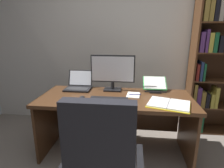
% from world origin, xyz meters
% --- Properties ---
extents(wall_back, '(5.39, 0.12, 2.56)m').
position_xyz_m(wall_back, '(0.00, 1.87, 1.28)').
color(wall_back, beige).
rests_on(wall_back, ground).
extents(desk, '(1.77, 0.75, 0.74)m').
position_xyz_m(desk, '(-0.19, 1.02, 0.54)').
color(desk, '#4C2D19').
rests_on(desk, ground).
extents(bookshelf, '(0.78, 0.31, 1.99)m').
position_xyz_m(bookshelf, '(1.13, 1.64, 0.99)').
color(bookshelf, '#4C2D19').
rests_on(bookshelf, ground).
extents(monitor, '(0.56, 0.16, 0.45)m').
position_xyz_m(monitor, '(-0.25, 1.19, 0.97)').
color(monitor, black).
rests_on(monitor, desk).
extents(laptop, '(0.33, 0.31, 0.23)m').
position_xyz_m(laptop, '(-0.70, 1.19, 0.79)').
color(laptop, black).
rests_on(laptop, desk).
extents(keyboard, '(0.42, 0.15, 0.02)m').
position_xyz_m(keyboard, '(-0.25, 0.79, 0.75)').
color(keyboard, black).
rests_on(keyboard, desk).
extents(computer_mouse, '(0.06, 0.10, 0.04)m').
position_xyz_m(computer_mouse, '(-0.55, 0.79, 0.76)').
color(computer_mouse, black).
rests_on(computer_mouse, desk).
extents(reading_stand_with_book, '(0.29, 0.26, 0.16)m').
position_xyz_m(reading_stand_with_book, '(0.29, 1.24, 0.82)').
color(reading_stand_with_book, black).
rests_on(reading_stand_with_book, desk).
extents(open_binder, '(0.49, 0.42, 0.02)m').
position_xyz_m(open_binder, '(0.39, 0.74, 0.75)').
color(open_binder, yellow).
rests_on(open_binder, desk).
extents(notepad, '(0.17, 0.22, 0.01)m').
position_xyz_m(notepad, '(0.02, 1.01, 0.74)').
color(notepad, white).
rests_on(notepad, desk).
extents(pen, '(0.14, 0.03, 0.01)m').
position_xyz_m(pen, '(0.04, 1.01, 0.75)').
color(pen, navy).
rests_on(pen, notepad).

